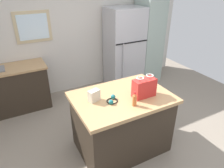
% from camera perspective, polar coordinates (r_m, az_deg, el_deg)
% --- Properties ---
extents(ground, '(6.56, 6.56, 0.00)m').
position_cam_1_polar(ground, '(3.37, 4.95, -17.81)').
color(ground, gray).
extents(back_wall, '(5.46, 0.13, 2.61)m').
position_cam_1_polar(back_wall, '(4.69, -10.87, 13.67)').
color(back_wall, silver).
rests_on(back_wall, ground).
extents(kitchen_island, '(1.35, 0.96, 0.92)m').
position_cam_1_polar(kitchen_island, '(3.13, 2.61, -10.53)').
color(kitchen_island, '#33281E').
rests_on(kitchen_island, ground).
extents(refrigerator, '(0.81, 0.67, 1.82)m').
position_cam_1_polar(refrigerator, '(4.87, 3.36, 9.82)').
color(refrigerator, '#B7B7BC').
rests_on(refrigerator, ground).
extents(tall_cabinet, '(0.52, 0.60, 2.10)m').
position_cam_1_polar(tall_cabinet, '(5.21, 10.05, 12.24)').
color(tall_cabinet, '#9EB2A8').
rests_on(tall_cabinet, ground).
extents(sink_counter, '(1.41, 0.61, 1.08)m').
position_cam_1_polar(sink_counter, '(4.44, -26.29, -1.34)').
color(sink_counter, '#33281E').
rests_on(sink_counter, ground).
extents(shopping_bag, '(0.32, 0.16, 0.30)m').
position_cam_1_polar(shopping_bag, '(2.84, 8.86, -0.99)').
color(shopping_bag, red).
rests_on(shopping_bag, kitchen_island).
extents(small_box, '(0.17, 0.13, 0.16)m').
position_cam_1_polar(small_box, '(2.73, -4.99, -3.21)').
color(small_box, beige).
rests_on(small_box, kitchen_island).
extents(bottle, '(0.06, 0.06, 0.20)m').
position_cam_1_polar(bottle, '(2.63, 6.25, -4.30)').
color(bottle, '#C66633').
rests_on(bottle, kitchen_island).
extents(ear_defenders, '(0.21, 0.21, 0.06)m').
position_cam_1_polar(ear_defenders, '(2.73, 0.03, -4.43)').
color(ear_defenders, black).
rests_on(ear_defenders, kitchen_island).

